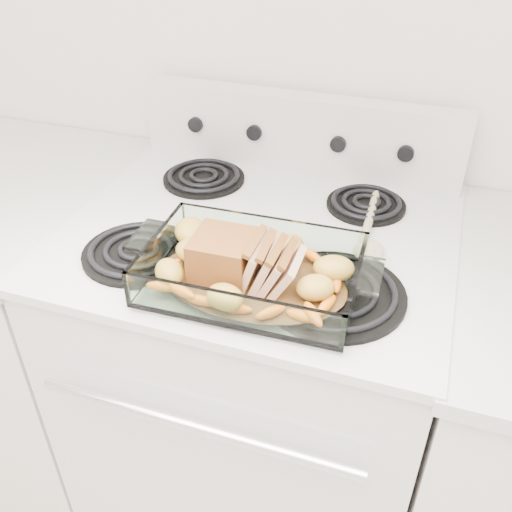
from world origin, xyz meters
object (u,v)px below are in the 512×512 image
(baking_dish, at_px, (252,276))
(electric_range, at_px, (259,382))
(counter_left, at_px, (35,328))
(pork_roast, at_px, (237,260))

(baking_dish, bearing_deg, electric_range, 103.26)
(counter_left, height_order, baking_dish, baking_dish)
(counter_left, relative_size, pork_roast, 4.94)
(electric_range, height_order, counter_left, electric_range)
(electric_range, distance_m, counter_left, 0.67)
(electric_range, xyz_separation_m, pork_roast, (0.02, -0.19, 0.51))
(counter_left, xyz_separation_m, baking_dish, (0.72, -0.19, 0.50))
(counter_left, height_order, pork_roast, pork_roast)
(baking_dish, height_order, pork_roast, pork_roast)
(counter_left, bearing_deg, baking_dish, -14.68)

